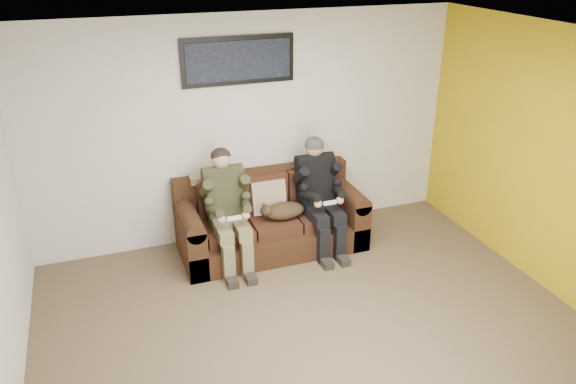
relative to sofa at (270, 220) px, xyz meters
name	(u,v)px	position (x,y,z in m)	size (l,w,h in m)	color
floor	(324,342)	(-0.09, -1.82, -0.32)	(5.00, 5.00, 0.00)	brown
ceiling	(334,47)	(-0.09, -1.82, 2.28)	(5.00, 5.00, 0.00)	silver
wall_back	(249,130)	(-0.09, 0.43, 0.98)	(5.00, 5.00, 0.00)	beige
wall_right	(573,172)	(2.41, -1.82, 0.98)	(4.50, 4.50, 0.00)	beige
accent_wall_right	(572,172)	(2.40, -1.82, 0.98)	(4.50, 4.50, 0.00)	#BC9D12
sofa	(270,220)	(0.00, 0.00, 0.00)	(2.08, 0.90, 0.85)	#341C0F
throw_pillow	(268,197)	(0.00, 0.04, 0.28)	(0.40, 0.11, 0.38)	tan
throw_blanket	(208,177)	(-0.63, 0.26, 0.53)	(0.43, 0.21, 0.08)	tan
person_left	(227,203)	(-0.54, -0.17, 0.39)	(0.51, 0.87, 1.27)	#716946
person_right	(319,189)	(0.54, -0.17, 0.39)	(0.51, 0.86, 1.28)	black
cat	(283,211)	(0.10, -0.19, 0.20)	(0.66, 0.26, 0.24)	#48331C
framed_poster	(238,60)	(-0.20, 0.39, 1.78)	(1.25, 0.05, 0.52)	black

